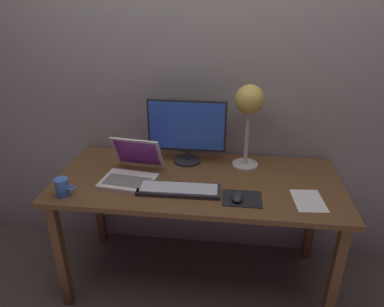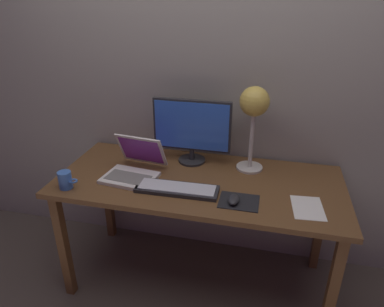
# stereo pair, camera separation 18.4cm
# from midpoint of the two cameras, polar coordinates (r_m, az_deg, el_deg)

# --- Properties ---
(ground_plane) EXTENTS (4.80, 4.80, 0.00)m
(ground_plane) POSITION_cam_midpoint_polar(r_m,az_deg,el_deg) (2.42, -1.49, -19.72)
(ground_plane) COLOR brown
(ground_plane) RESTS_ON ground
(back_wall) EXTENTS (4.80, 0.06, 2.60)m
(back_wall) POSITION_cam_midpoint_polar(r_m,az_deg,el_deg) (2.15, -0.29, 14.32)
(back_wall) COLOR #9E998E
(back_wall) RESTS_ON ground
(desk) EXTENTS (1.60, 0.70, 0.74)m
(desk) POSITION_cam_midpoint_polar(r_m,az_deg,el_deg) (2.00, -1.70, -6.22)
(desk) COLOR brown
(desk) RESTS_ON ground
(monitor) EXTENTS (0.47, 0.17, 0.40)m
(monitor) POSITION_cam_midpoint_polar(r_m,az_deg,el_deg) (2.07, -3.39, 4.06)
(monitor) COLOR #28282B
(monitor) RESTS_ON desk
(keyboard_main) EXTENTS (0.44, 0.15, 0.03)m
(keyboard_main) POSITION_cam_midpoint_polar(r_m,az_deg,el_deg) (1.85, -5.04, -5.99)
(keyboard_main) COLOR #28282B
(keyboard_main) RESTS_ON desk
(laptop) EXTENTS (0.32, 0.34, 0.22)m
(laptop) POSITION_cam_midpoint_polar(r_m,az_deg,el_deg) (2.00, -12.34, -2.29)
(laptop) COLOR silver
(laptop) RESTS_ON desk
(desk_lamp) EXTENTS (0.17, 0.17, 0.50)m
(desk_lamp) POSITION_cam_midpoint_polar(r_m,az_deg,el_deg) (1.98, 6.74, 7.71)
(desk_lamp) COLOR beige
(desk_lamp) RESTS_ON desk
(mousepad) EXTENTS (0.20, 0.16, 0.00)m
(mousepad) POSITION_cam_midpoint_polar(r_m,az_deg,el_deg) (1.79, 5.30, -7.44)
(mousepad) COLOR black
(mousepad) RESTS_ON desk
(mouse) EXTENTS (0.06, 0.10, 0.03)m
(mouse) POSITION_cam_midpoint_polar(r_m,az_deg,el_deg) (1.77, 4.45, -7.20)
(mouse) COLOR #28282B
(mouse) RESTS_ON mousepad
(coffee_mug) EXTENTS (0.11, 0.07, 0.10)m
(coffee_mug) POSITION_cam_midpoint_polar(r_m,az_deg,el_deg) (1.94, -23.05, -5.18)
(coffee_mug) COLOR #3F72CC
(coffee_mug) RESTS_ON desk
(paper_sheet_near_mouse) EXTENTS (0.17, 0.22, 0.00)m
(paper_sheet_near_mouse) POSITION_cam_midpoint_polar(r_m,az_deg,el_deg) (1.84, 15.88, -7.53)
(paper_sheet_near_mouse) COLOR white
(paper_sheet_near_mouse) RESTS_ON desk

